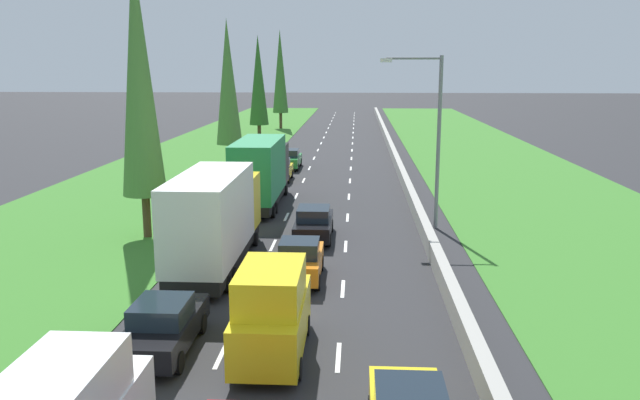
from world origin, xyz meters
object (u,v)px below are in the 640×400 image
poplar_tree_third (228,83)px  poplar_tree_fifth (280,72)px  green_box_truck_left_lane (261,171)px  street_light_mast (432,130)px  green_sedan_left_lane (289,159)px  poplar_tree_second (139,75)px  black_sedan_left_lane (163,326)px  black_sedan_centre_lane (314,223)px  yellow_hatchback_left_lane (280,170)px  orange_hatchback_centre_lane (300,260)px  white_box_truck_left_lane (215,218)px  yellow_van_centre_lane (272,312)px  poplar_tree_fourth (258,81)px

poplar_tree_third → poplar_tree_fifth: size_ratio=0.92×
green_box_truck_left_lane → street_light_mast: (9.72, -4.95, 3.05)m
green_sedan_left_lane → poplar_tree_second: poplar_tree_second is taller
green_sedan_left_lane → poplar_tree_fifth: 36.28m
green_box_truck_left_lane → street_light_mast: street_light_mast is taller
green_box_truck_left_lane → poplar_tree_third: poplar_tree_third is taller
black_sedan_left_lane → poplar_tree_second: poplar_tree_second is taller
green_sedan_left_lane → poplar_tree_fifth: poplar_tree_fifth is taller
black_sedan_centre_lane → yellow_hatchback_left_lane: bearing=102.6°
orange_hatchback_centre_lane → poplar_tree_second: size_ratio=0.28×
white_box_truck_left_lane → poplar_tree_second: bearing=133.9°
orange_hatchback_centre_lane → green_box_truck_left_lane: 14.41m
black_sedan_centre_lane → street_light_mast: street_light_mast is taller
yellow_van_centre_lane → poplar_tree_third: bearing=103.1°
yellow_hatchback_left_lane → poplar_tree_fifth: (-4.74, 41.23, 6.88)m
yellow_hatchback_left_lane → poplar_tree_third: (-4.64, 4.56, 6.32)m
black_sedan_left_lane → orange_hatchback_centre_lane: (3.52, 6.83, 0.02)m
black_sedan_left_lane → green_box_truck_left_lane: 20.75m
green_sedan_left_lane → black_sedan_left_lane: bearing=-90.2°
orange_hatchback_centre_lane → street_light_mast: street_light_mast is taller
black_sedan_centre_lane → poplar_tree_second: 11.08m
poplar_tree_fourth → poplar_tree_fifth: (0.17, 18.68, 0.78)m
street_light_mast → poplar_tree_fifth: bearing=104.6°
black_sedan_left_lane → street_light_mast: street_light_mast is taller
white_box_truck_left_lane → green_box_truck_left_lane: same height
black_sedan_left_lane → poplar_tree_fourth: size_ratio=0.38×
orange_hatchback_centre_lane → yellow_hatchback_left_lane: (-3.55, 22.84, 0.00)m
green_sedan_left_lane → white_box_truck_left_lane: bearing=-90.6°
street_light_mast → yellow_van_centre_lane: bearing=-111.7°
green_box_truck_left_lane → yellow_hatchback_left_lane: 9.06m
yellow_hatchback_left_lane → green_sedan_left_lane: size_ratio=0.87×
poplar_tree_second → poplar_tree_third: bearing=89.8°
white_box_truck_left_lane → poplar_tree_fourth: bearing=96.2°
poplar_tree_third → poplar_tree_fifth: poplar_tree_fifth is taller
poplar_tree_second → green_sedan_left_lane: bearing=77.9°
black_sedan_left_lane → poplar_tree_fourth: bearing=95.4°
orange_hatchback_centre_lane → green_sedan_left_lane: 29.00m
orange_hatchback_centre_lane → white_box_truck_left_lane: bearing=158.3°
yellow_van_centre_lane → poplar_tree_fourth: bearing=98.9°
green_box_truck_left_lane → poplar_tree_third: size_ratio=0.77×
black_sedan_left_lane → poplar_tree_fifth: bearing=93.8°
green_box_truck_left_lane → yellow_hatchback_left_lane: bearing=89.6°
black_sedan_centre_lane → black_sedan_left_lane: bearing=-105.5°
street_light_mast → green_sedan_left_lane: bearing=115.6°
yellow_van_centre_lane → poplar_tree_third: 35.75m
poplar_tree_fifth → yellow_van_centre_lane: bearing=-83.5°
yellow_van_centre_lane → street_light_mast: (6.32, 15.90, 3.83)m
poplar_tree_second → street_light_mast: 14.89m
orange_hatchback_centre_lane → poplar_tree_fifth: poplar_tree_fifth is taller
black_sedan_centre_lane → poplar_tree_fourth: (-8.58, 39.05, 6.12)m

